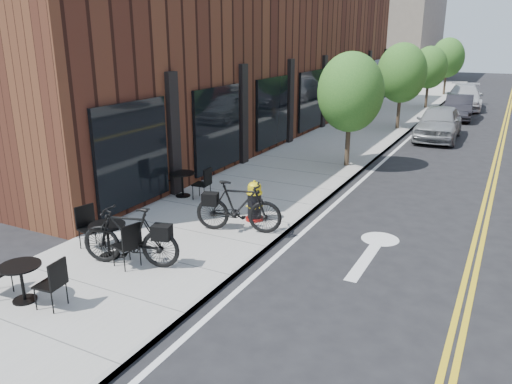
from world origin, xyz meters
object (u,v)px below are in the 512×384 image
Objects in this scene: bistro_set_a at (21,278)px; parked_car_c at (464,97)px; bicycle_left at (130,237)px; bicycle_right at (239,207)px; parked_car_a at (439,123)px; bistro_set_b at (108,236)px; fire_hydrant at (254,201)px; bistro_set_c at (182,181)px; parked_car_b at (459,107)px.

bistro_set_a is 29.14m from parked_car_c.
bicycle_right is (1.00, 2.49, -0.00)m from bicycle_left.
parked_car_c is at bearing 88.57° from parked_car_a.
bistro_set_b is 0.35× the size of parked_car_c.
fire_hydrant reaches higher than bistro_set_c.
bistro_set_c is at bearing 118.53° from bistro_set_b.
bicycle_right is at bearing -100.39° from parked_car_c.
bicycle_right is 1.23× the size of bistro_set_a.
bistro_set_a is 18.60m from parked_car_a.
fire_hydrant is 0.50× the size of bicycle_left.
bistro_set_a is 6.04m from bistro_set_c.
bicycle_left is (-0.98, -3.31, 0.13)m from fire_hydrant.
bistro_set_c is 23.44m from parked_car_c.
parked_car_a is (2.37, 13.75, 0.02)m from bicycle_right.
parked_car_b is at bearing -23.90° from bicycle_right.
parked_car_c is (-0.18, 4.47, 0.07)m from parked_car_b.
fire_hydrant is at bearing 64.92° from bistro_set_a.
bicycle_left is 0.40× the size of parked_car_c.
fire_hydrant is 5.48m from bistro_set_a.
bistro_set_a is at bearing -76.87° from bistro_set_b.
fire_hydrant is 23.76m from parked_car_c.
fire_hydrant is 0.61× the size of bistro_set_c.
parked_car_c reaches higher than fire_hydrant.
fire_hydrant is 13.15m from parked_car_a.
parked_car_b reaches higher than fire_hydrant.
parked_car_c is (2.38, 23.64, 0.13)m from fire_hydrant.
bicycle_right reaches higher than bistro_set_c.
bistro_set_a is 24.76m from parked_car_b.
bicycle_left is at bearing 62.65° from bistro_set_a.
parked_car_a reaches higher than parked_car_c.
parked_car_a reaches higher than bicycle_right.
bistro_set_b is at bearing -104.76° from parked_car_b.
fire_hydrant is 3.62m from bistro_set_b.
parked_car_a reaches higher than bistro_set_b.
bistro_set_b is at bearing -112.73° from bicycle_left.
bicycle_right reaches higher than bistro_set_b.
fire_hydrant is 0.25× the size of parked_car_b.
parked_car_b is at bearing 72.95° from bistro_set_a.
bicycle_left is 1.00× the size of bicycle_right.
parked_car_a reaches higher than bistro_set_c.
bicycle_right is 20.15m from parked_car_b.
bicycle_right is 3.09m from bistro_set_c.
bistro_set_c is (-2.64, 0.74, -0.03)m from fire_hydrant.
bistro_set_c is 13.19m from parked_car_a.
parked_car_a reaches higher than bicycle_left.
parked_car_b is (3.54, 22.48, -0.07)m from bicycle_left.
parked_car_a is (5.03, 12.19, 0.18)m from bistro_set_c.
bicycle_left reaches higher than bistro_set_b.
bistro_set_c is (-1.66, 4.05, -0.16)m from bicycle_left.
bistro_set_a is at bearing -35.78° from bicycle_left.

